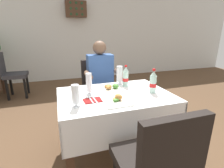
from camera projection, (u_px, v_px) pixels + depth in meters
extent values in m
plane|color=brown|center=(129.00, 162.00, 1.86)|extent=(11.00, 11.00, 0.00)
cube|color=silver|center=(78.00, 27.00, 4.88)|extent=(11.00, 0.12, 3.02)
cube|color=white|center=(115.00, 95.00, 1.77)|extent=(1.16, 0.82, 0.02)
cube|color=white|center=(130.00, 129.00, 1.46)|extent=(1.16, 0.02, 0.32)
cube|color=white|center=(105.00, 97.00, 2.19)|extent=(1.16, 0.02, 0.32)
cube|color=white|center=(60.00, 117.00, 1.65)|extent=(0.02, 0.82, 0.32)
cube|color=white|center=(161.00, 103.00, 1.99)|extent=(0.02, 0.82, 0.32)
cube|color=#472D1E|center=(70.00, 158.00, 1.41)|extent=(0.07, 0.07, 0.73)
cube|color=#472D1E|center=(174.00, 135.00, 1.72)|extent=(0.07, 0.07, 0.73)
cube|color=#472D1E|center=(65.00, 119.00, 2.05)|extent=(0.07, 0.07, 0.73)
cube|color=#472D1E|center=(142.00, 107.00, 2.36)|extent=(0.07, 0.07, 0.73)
cube|color=black|center=(99.00, 94.00, 2.49)|extent=(0.44, 0.44, 0.08)
cube|color=black|center=(95.00, 74.00, 2.64)|extent=(0.42, 0.06, 0.44)
cube|color=black|center=(91.00, 117.00, 2.36)|extent=(0.04, 0.04, 0.45)
cube|color=black|center=(114.00, 114.00, 2.47)|extent=(0.04, 0.04, 0.45)
cube|color=black|center=(87.00, 108.00, 2.67)|extent=(0.04, 0.04, 0.45)
cube|color=black|center=(107.00, 105.00, 2.77)|extent=(0.04, 0.04, 0.45)
cube|color=black|center=(147.00, 161.00, 1.20)|extent=(0.44, 0.44, 0.08)
cube|color=black|center=(174.00, 154.00, 0.90)|extent=(0.42, 0.06, 0.44)
cube|color=black|center=(153.00, 168.00, 1.49)|extent=(0.04, 0.04, 0.45)
cylinder|color=#282D42|center=(100.00, 117.00, 2.37)|extent=(0.10, 0.10, 0.45)
cylinder|color=#282D42|center=(111.00, 116.00, 2.42)|extent=(0.10, 0.10, 0.45)
cube|color=#282D42|center=(102.00, 94.00, 2.46)|extent=(0.34, 0.36, 0.12)
cube|color=#385B9E|center=(100.00, 72.00, 2.44)|extent=(0.36, 0.20, 0.50)
sphere|color=brown|center=(100.00, 48.00, 2.34)|extent=(0.19, 0.19, 0.19)
cylinder|color=brown|center=(88.00, 75.00, 2.16)|extent=(0.07, 0.26, 0.07)
cylinder|color=brown|center=(120.00, 73.00, 2.29)|extent=(0.07, 0.26, 0.07)
cube|color=white|center=(117.00, 102.00, 1.55)|extent=(0.24, 0.24, 0.01)
ellipsoid|color=gold|center=(116.00, 99.00, 1.58)|extent=(0.09, 0.08, 0.02)
ellipsoid|color=#4C8E38|center=(116.00, 100.00, 1.55)|extent=(0.07, 0.06, 0.03)
ellipsoid|color=#B77A38|center=(118.00, 97.00, 1.57)|extent=(0.09, 0.10, 0.06)
cube|color=white|center=(111.00, 89.00, 1.91)|extent=(0.22, 0.22, 0.01)
ellipsoid|color=#B77A38|center=(109.00, 87.00, 1.88)|extent=(0.10, 0.12, 0.05)
ellipsoid|color=#99602D|center=(108.00, 86.00, 1.93)|extent=(0.10, 0.09, 0.04)
ellipsoid|color=#4C8E38|center=(115.00, 86.00, 1.91)|extent=(0.08, 0.09, 0.05)
cylinder|color=white|center=(89.00, 94.00, 1.76)|extent=(0.07, 0.07, 0.01)
cylinder|color=white|center=(89.00, 92.00, 1.75)|extent=(0.02, 0.02, 0.03)
cylinder|color=white|center=(89.00, 82.00, 1.72)|extent=(0.06, 0.06, 0.19)
cylinder|color=gold|center=(89.00, 85.00, 1.73)|extent=(0.06, 0.06, 0.13)
cylinder|color=white|center=(76.00, 106.00, 1.47)|extent=(0.07, 0.07, 0.01)
cylinder|color=white|center=(76.00, 104.00, 1.46)|extent=(0.02, 0.02, 0.03)
cylinder|color=white|center=(75.00, 94.00, 1.43)|extent=(0.07, 0.07, 0.16)
cylinder|color=#C68928|center=(76.00, 98.00, 1.44)|extent=(0.06, 0.06, 0.09)
cylinder|color=white|center=(119.00, 84.00, 2.10)|extent=(0.07, 0.07, 0.01)
cylinder|color=white|center=(119.00, 83.00, 2.09)|extent=(0.02, 0.02, 0.03)
cylinder|color=white|center=(119.00, 74.00, 2.06)|extent=(0.07, 0.07, 0.19)
cylinder|color=black|center=(119.00, 78.00, 2.07)|extent=(0.07, 0.07, 0.10)
cylinder|color=silver|center=(126.00, 79.00, 2.00)|extent=(0.07, 0.07, 0.18)
cylinder|color=red|center=(126.00, 80.00, 2.00)|extent=(0.07, 0.07, 0.04)
cone|color=silver|center=(126.00, 69.00, 1.96)|extent=(0.06, 0.06, 0.05)
cylinder|color=red|center=(126.00, 66.00, 1.95)|extent=(0.03, 0.03, 0.02)
cylinder|color=silver|center=(153.00, 84.00, 1.79)|extent=(0.07, 0.07, 0.19)
cylinder|color=red|center=(153.00, 85.00, 1.79)|extent=(0.07, 0.07, 0.04)
cone|color=silver|center=(154.00, 73.00, 1.75)|extent=(0.06, 0.06, 0.05)
cylinder|color=red|center=(154.00, 70.00, 1.74)|extent=(0.03, 0.03, 0.02)
cube|color=maroon|center=(93.00, 100.00, 1.60)|extent=(0.18, 0.14, 0.01)
cube|color=silver|center=(91.00, 100.00, 1.59)|extent=(0.03, 0.19, 0.01)
cube|color=silver|center=(95.00, 99.00, 1.60)|extent=(0.03, 0.19, 0.01)
cube|color=#472D1E|center=(3.00, 78.00, 3.86)|extent=(0.07, 0.07, 0.73)
cube|color=#2D2D33|center=(16.00, 75.00, 3.61)|extent=(0.44, 0.44, 0.08)
cube|color=#2D2D33|center=(0.00, 64.00, 3.46)|extent=(0.06, 0.42, 0.44)
cube|color=black|center=(25.00, 88.00, 3.58)|extent=(0.04, 0.04, 0.45)
cube|color=black|center=(28.00, 84.00, 3.89)|extent=(0.04, 0.04, 0.45)
cube|color=black|center=(7.00, 90.00, 3.48)|extent=(0.04, 0.04, 0.45)
cube|color=black|center=(11.00, 85.00, 3.79)|extent=(0.04, 0.04, 0.45)
cube|color=#472D1E|center=(76.00, 9.00, 4.59)|extent=(0.56, 0.20, 0.42)
cylinder|color=#193D1E|center=(71.00, 14.00, 4.55)|extent=(0.06, 0.14, 0.06)
cylinder|color=#193D1E|center=(76.00, 14.00, 4.59)|extent=(0.06, 0.14, 0.06)
cylinder|color=#193D1E|center=(82.00, 15.00, 4.64)|extent=(0.06, 0.14, 0.06)
cylinder|color=#193D1E|center=(70.00, 9.00, 4.51)|extent=(0.06, 0.14, 0.06)
cylinder|color=#193D1E|center=(76.00, 9.00, 4.55)|extent=(0.06, 0.14, 0.06)
cylinder|color=#193D1E|center=(82.00, 9.00, 4.60)|extent=(0.06, 0.14, 0.06)
cylinder|color=#193D1E|center=(70.00, 3.00, 4.47)|extent=(0.06, 0.14, 0.06)
cylinder|color=#193D1E|center=(76.00, 3.00, 4.51)|extent=(0.06, 0.14, 0.06)
cylinder|color=#193D1E|center=(81.00, 3.00, 4.56)|extent=(0.06, 0.14, 0.06)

